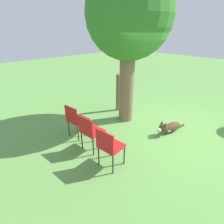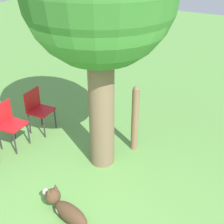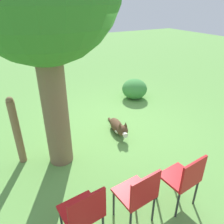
{
  "view_description": "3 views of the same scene",
  "coord_description": "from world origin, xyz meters",
  "px_view_note": "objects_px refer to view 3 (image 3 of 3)",
  "views": [
    {
      "loc": [
        -4.07,
        -1.98,
        2.57
      ],
      "look_at": [
        -1.22,
        1.0,
        0.6
      ],
      "focal_mm": 28.0,
      "sensor_mm": 36.0,
      "label": 1
    },
    {
      "loc": [
        2.09,
        -2.48,
        3.45
      ],
      "look_at": [
        -0.27,
        1.4,
        0.96
      ],
      "focal_mm": 50.0,
      "sensor_mm": 36.0,
      "label": 2
    },
    {
      "loc": [
        -3.67,
        1.97,
        2.65
      ],
      "look_at": [
        0.07,
        -0.05,
        0.46
      ],
      "focal_mm": 35.0,
      "sensor_mm": 36.0,
      "label": 3
    }
  ],
  "objects_px": {
    "dog": "(118,127)",
    "red_chair_1": "(138,193)",
    "fence_post": "(17,131)",
    "red_chair_2": "(83,212)",
    "red_chair_0": "(184,177)"
  },
  "relations": [
    {
      "from": "dog",
      "to": "fence_post",
      "type": "bearing_deg",
      "value": -81.11
    },
    {
      "from": "red_chair_1",
      "to": "red_chair_2",
      "type": "xyz_separation_m",
      "value": [
        0.07,
        0.7,
        0.0
      ]
    },
    {
      "from": "dog",
      "to": "red_chair_1",
      "type": "distance_m",
      "value": 2.22
    },
    {
      "from": "fence_post",
      "to": "red_chair_2",
      "type": "bearing_deg",
      "value": -167.47
    },
    {
      "from": "dog",
      "to": "red_chair_0",
      "type": "height_order",
      "value": "red_chair_0"
    },
    {
      "from": "red_chair_0",
      "to": "red_chair_1",
      "type": "relative_size",
      "value": 1.0
    },
    {
      "from": "red_chair_2",
      "to": "red_chair_1",
      "type": "bearing_deg",
      "value": -101.5
    },
    {
      "from": "fence_post",
      "to": "red_chair_2",
      "type": "distance_m",
      "value": 2.02
    },
    {
      "from": "fence_post",
      "to": "red_chair_1",
      "type": "xyz_separation_m",
      "value": [
        -2.04,
        -1.13,
        -0.12
      ]
    },
    {
      "from": "red_chair_1",
      "to": "red_chair_2",
      "type": "distance_m",
      "value": 0.7
    },
    {
      "from": "fence_post",
      "to": "red_chair_2",
      "type": "height_order",
      "value": "fence_post"
    },
    {
      "from": "fence_post",
      "to": "red_chair_0",
      "type": "distance_m",
      "value": 2.79
    },
    {
      "from": "dog",
      "to": "red_chair_1",
      "type": "relative_size",
      "value": 1.25
    },
    {
      "from": "fence_post",
      "to": "red_chair_1",
      "type": "height_order",
      "value": "fence_post"
    },
    {
      "from": "red_chair_0",
      "to": "red_chair_1",
      "type": "height_order",
      "value": "same"
    }
  ]
}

